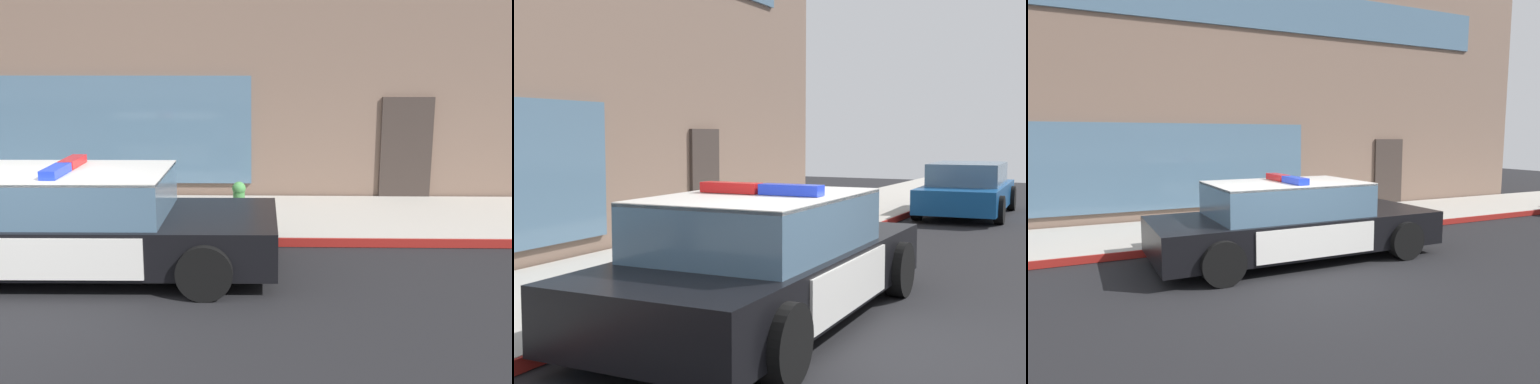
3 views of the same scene
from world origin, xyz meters
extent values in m
plane|color=black|center=(0.00, 0.00, 0.00)|extent=(48.00, 48.00, 0.00)
cube|color=#B2ADA3|center=(0.00, 3.96, 0.07)|extent=(48.00, 2.86, 0.15)
cube|color=maroon|center=(0.00, 2.52, 0.08)|extent=(28.80, 0.04, 0.14)
cube|color=#7A6051|center=(-1.76, 9.96, 3.80)|extent=(25.22, 9.04, 7.60)
cube|color=#382D28|center=(5.80, 5.41, 1.05)|extent=(1.00, 0.08, 2.10)
cube|color=black|center=(0.66, 1.40, 0.50)|extent=(5.15, 1.99, 0.60)
cube|color=silver|center=(2.30, 1.42, 0.67)|extent=(1.77, 1.91, 0.05)
cube|color=silver|center=(-1.13, 1.38, 0.67)|extent=(1.46, 1.90, 0.05)
cube|color=silver|center=(0.55, 2.37, 0.50)|extent=(2.15, 0.06, 0.51)
cube|color=silver|center=(0.57, 0.43, 0.50)|extent=(2.15, 0.06, 0.51)
cube|color=yellow|center=(0.55, 2.39, 0.50)|extent=(0.22, 0.01, 0.26)
cube|color=slate|center=(0.46, 1.40, 1.07)|extent=(2.69, 1.76, 0.60)
cube|color=silver|center=(0.46, 1.40, 1.36)|extent=(2.69, 1.76, 0.04)
cube|color=red|center=(0.45, 1.74, 1.44)|extent=(0.21, 0.66, 0.11)
cube|color=blue|center=(0.46, 1.05, 1.44)|extent=(0.21, 0.66, 0.11)
cylinder|color=black|center=(2.34, 2.38, 0.34)|extent=(0.68, 0.23, 0.68)
cylinder|color=black|center=(2.37, 0.46, 0.34)|extent=(0.68, 0.23, 0.68)
cylinder|color=black|center=(-1.04, 2.34, 0.34)|extent=(0.68, 0.23, 0.68)
cylinder|color=black|center=(-1.02, 0.42, 0.34)|extent=(0.68, 0.23, 0.68)
cylinder|color=#4C994C|center=(2.64, 3.20, 0.20)|extent=(0.28, 0.28, 0.10)
cylinder|color=#4C994C|center=(2.64, 3.20, 0.47)|extent=(0.19, 0.19, 0.45)
sphere|color=#4C994C|center=(2.64, 3.20, 0.77)|extent=(0.22, 0.22, 0.22)
cylinder|color=gray|center=(2.64, 3.20, 0.84)|extent=(0.06, 0.06, 0.05)
cylinder|color=gray|center=(2.64, 3.06, 0.50)|extent=(0.09, 0.10, 0.09)
cylinder|color=gray|center=(2.64, 3.35, 0.50)|extent=(0.09, 0.10, 0.09)
cylinder|color=gray|center=(2.79, 3.20, 0.46)|extent=(0.10, 0.12, 0.12)
camera|label=1|loc=(3.12, -6.17, 2.79)|focal=41.74mm
camera|label=2|loc=(-5.89, -1.89, 2.01)|focal=48.69mm
camera|label=3|loc=(-2.88, -5.71, 2.17)|focal=31.48mm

